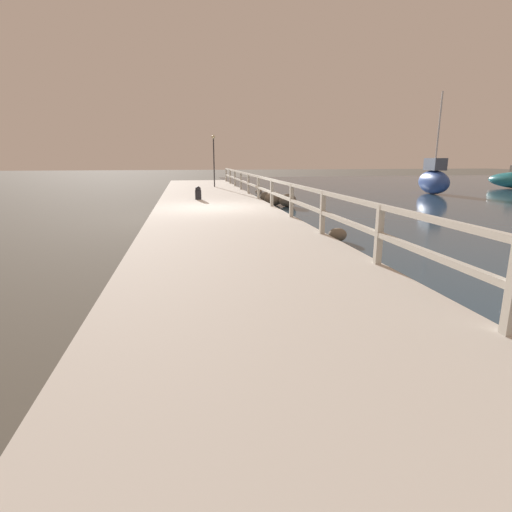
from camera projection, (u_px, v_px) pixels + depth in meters
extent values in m
plane|color=#4C473D|center=(216.00, 217.00, 13.93)|extent=(120.00, 120.00, 0.00)
cube|color=beige|center=(216.00, 212.00, 13.89)|extent=(4.19, 36.00, 0.34)
cube|color=beige|center=(379.00, 234.00, 6.31)|extent=(0.10, 0.10, 0.96)
cube|color=beige|center=(323.00, 212.00, 8.90)|extent=(0.10, 0.10, 0.96)
cube|color=beige|center=(291.00, 200.00, 11.48)|extent=(0.10, 0.10, 0.96)
cube|color=beige|center=(272.00, 193.00, 14.06)|extent=(0.10, 0.10, 0.96)
cube|color=beige|center=(258.00, 187.00, 16.65)|extent=(0.10, 0.10, 0.96)
cube|color=beige|center=(248.00, 183.00, 19.23)|extent=(0.10, 0.10, 0.96)
cube|color=beige|center=(241.00, 180.00, 21.82)|extent=(0.10, 0.10, 0.96)
cube|color=beige|center=(235.00, 178.00, 24.40)|extent=(0.10, 0.10, 0.96)
cube|color=beige|center=(230.00, 176.00, 26.98)|extent=(0.10, 0.10, 0.96)
cube|color=beige|center=(226.00, 175.00, 29.57)|extent=(0.10, 0.10, 0.96)
cube|color=beige|center=(272.00, 180.00, 13.96)|extent=(0.09, 32.50, 0.08)
cube|color=beige|center=(272.00, 193.00, 14.06)|extent=(0.09, 32.50, 0.08)
ellipsoid|color=slate|center=(338.00, 235.00, 9.76)|extent=(0.45, 0.40, 0.34)
ellipsoid|color=#666056|center=(268.00, 197.00, 18.31)|extent=(0.73, 0.66, 0.55)
ellipsoid|color=gray|center=(259.00, 192.00, 22.51)|extent=(0.40, 0.36, 0.30)
ellipsoid|color=#666056|center=(288.00, 200.00, 16.79)|extent=(0.74, 0.67, 0.56)
ellipsoid|color=slate|center=(274.00, 199.00, 17.21)|extent=(0.80, 0.72, 0.60)
cylinder|color=black|center=(198.00, 195.00, 16.41)|extent=(0.25, 0.25, 0.38)
sphere|color=black|center=(198.00, 189.00, 16.36)|extent=(0.23, 0.23, 0.23)
cylinder|color=#2D2D33|center=(214.00, 163.00, 23.49)|extent=(0.07, 0.07, 2.76)
sphere|color=beige|center=(213.00, 137.00, 23.14)|extent=(0.22, 0.22, 0.22)
ellipsoid|color=#2D4C9E|center=(433.00, 182.00, 22.81)|extent=(1.35, 3.18, 1.33)
cube|color=#4C566B|center=(435.00, 164.00, 22.57)|extent=(0.86, 1.45, 0.67)
cylinder|color=silver|center=(439.00, 132.00, 22.15)|extent=(0.09, 0.09, 4.21)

